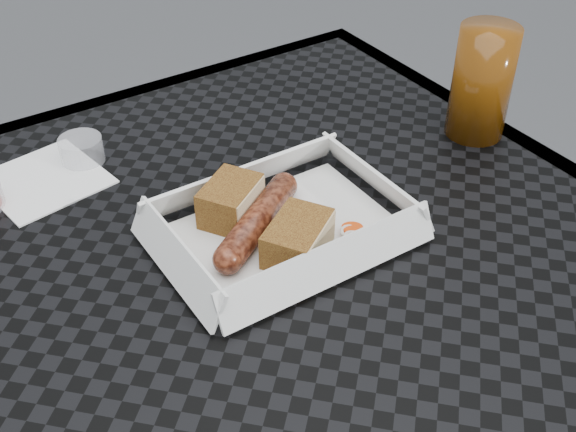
% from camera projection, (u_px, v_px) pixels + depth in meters
% --- Properties ---
extents(patio_table, '(0.80, 0.80, 0.74)m').
position_uv_depth(patio_table, '(258.00, 318.00, 0.74)').
color(patio_table, black).
rests_on(patio_table, ground).
extents(food_tray, '(0.22, 0.15, 0.00)m').
position_uv_depth(food_tray, '(283.00, 233.00, 0.73)').
color(food_tray, white).
rests_on(food_tray, patio_table).
extents(bratwurst, '(0.14, 0.10, 0.03)m').
position_uv_depth(bratwurst, '(258.00, 220.00, 0.72)').
color(bratwurst, brown).
rests_on(bratwurst, food_tray).
extents(bread_near, '(0.08, 0.07, 0.04)m').
position_uv_depth(bread_near, '(231.00, 201.00, 0.74)').
color(bread_near, brown).
rests_on(bread_near, food_tray).
extents(bread_far, '(0.09, 0.08, 0.04)m').
position_uv_depth(bread_far, '(297.00, 238.00, 0.69)').
color(bread_far, brown).
rests_on(bread_far, food_tray).
extents(veg_garnish, '(0.03, 0.03, 0.00)m').
position_uv_depth(veg_garnish, '(356.00, 241.00, 0.72)').
color(veg_garnish, '#E24009').
rests_on(veg_garnish, food_tray).
extents(napkin, '(0.14, 0.14, 0.00)m').
position_uv_depth(napkin, '(44.00, 180.00, 0.81)').
color(napkin, white).
rests_on(napkin, patio_table).
extents(condiment_cup_empty, '(0.05, 0.05, 0.03)m').
position_uv_depth(condiment_cup_empty, '(82.00, 150.00, 0.83)').
color(condiment_cup_empty, silver).
rests_on(condiment_cup_empty, patio_table).
extents(drink_glass, '(0.07, 0.07, 0.14)m').
position_uv_depth(drink_glass, '(482.00, 82.00, 0.85)').
color(drink_glass, '#582C07').
rests_on(drink_glass, patio_table).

